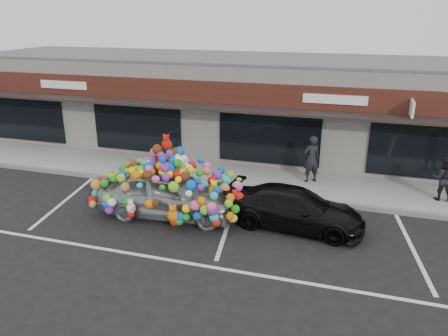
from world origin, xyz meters
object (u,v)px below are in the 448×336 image
(pedestrian_a, at_px, (311,159))
(pedestrian_b, at_px, (444,178))
(black_sedan, at_px, (295,209))
(toy_car, at_px, (169,188))

(pedestrian_a, bearing_deg, pedestrian_b, 139.39)
(pedestrian_a, xyz_separation_m, pedestrian_b, (4.50, -0.41, -0.12))
(black_sedan, bearing_deg, toy_car, 99.82)
(black_sedan, distance_m, pedestrian_a, 3.65)
(black_sedan, relative_size, pedestrian_b, 2.70)
(toy_car, distance_m, black_sedan, 4.04)
(black_sedan, height_order, pedestrian_b, pedestrian_b)
(toy_car, distance_m, pedestrian_a, 5.70)
(toy_car, xyz_separation_m, black_sedan, (4.01, 0.35, -0.34))
(black_sedan, bearing_deg, pedestrian_b, -50.10)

